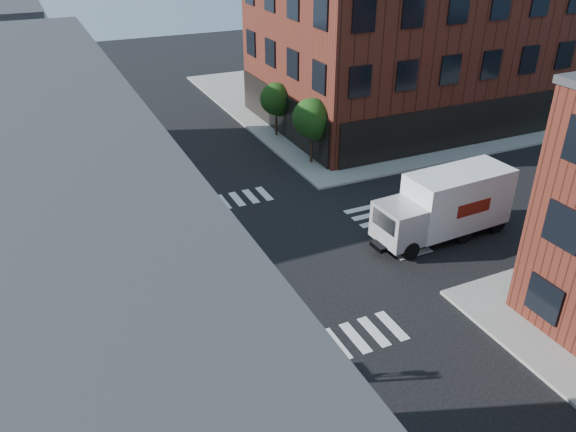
# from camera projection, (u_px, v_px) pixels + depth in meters

# --- Properties ---
(ground) EXTENTS (120.00, 120.00, 0.00)m
(ground) POSITION_uv_depth(u_px,v_px,m) (268.00, 259.00, 28.29)
(ground) COLOR black
(ground) RESTS_ON ground
(sidewalk_ne) EXTENTS (30.00, 30.00, 0.15)m
(sidewalk_ne) POSITION_uv_depth(u_px,v_px,m) (386.00, 98.00, 52.78)
(sidewalk_ne) COLOR gray
(sidewalk_ne) RESTS_ON ground
(building_ne) EXTENTS (25.00, 16.00, 12.00)m
(building_ne) POSITION_uv_depth(u_px,v_px,m) (421.00, 43.00, 45.79)
(building_ne) COLOR #4C1D13
(building_ne) RESTS_ON ground
(tree_near) EXTENTS (2.69, 2.69, 4.49)m
(tree_near) POSITION_uv_depth(u_px,v_px,m) (313.00, 120.00, 37.55)
(tree_near) COLOR black
(tree_near) RESTS_ON ground
(tree_far) EXTENTS (2.43, 2.43, 4.07)m
(tree_far) POSITION_uv_depth(u_px,v_px,m) (277.00, 100.00, 42.47)
(tree_far) COLOR black
(tree_far) RESTS_ON ground
(signal_pole) EXTENTS (1.29, 1.24, 4.60)m
(signal_pole) POSITION_uv_depth(u_px,v_px,m) (163.00, 330.00, 19.12)
(signal_pole) COLOR black
(signal_pole) RESTS_ON ground
(box_truck) EXTENTS (8.07, 2.77, 3.60)m
(box_truck) POSITION_uv_depth(u_px,v_px,m) (447.00, 205.00, 29.48)
(box_truck) COLOR silver
(box_truck) RESTS_ON ground
(traffic_cone) EXTENTS (0.47, 0.47, 0.71)m
(traffic_cone) POSITION_uv_depth(u_px,v_px,m) (212.00, 328.00, 23.08)
(traffic_cone) COLOR #D45709
(traffic_cone) RESTS_ON ground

